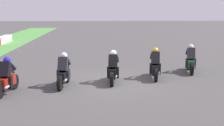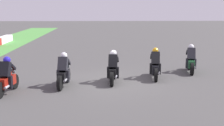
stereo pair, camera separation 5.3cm
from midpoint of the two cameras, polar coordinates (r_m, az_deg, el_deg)
name	(u,v)px [view 2 (the right image)]	position (r m, az deg, el deg)	size (l,w,h in m)	color
ground_plane	(113,82)	(14.08, 0.26, -3.62)	(120.00, 120.00, 0.00)	#464544
rider_lane_a	(191,61)	(16.57, 14.87, 0.40)	(2.03, 0.61, 1.51)	black
rider_lane_b	(155,66)	(14.83, 8.33, -0.53)	(2.04, 0.58, 1.51)	black
rider_lane_c	(113,69)	(13.85, 0.34, -1.22)	(2.04, 0.58, 1.51)	black
rider_lane_d	(64,73)	(13.36, -9.08, -1.80)	(2.04, 0.58, 1.51)	black
rider_lane_e	(7,78)	(12.83, -19.32, -2.80)	(2.04, 0.59, 1.51)	black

